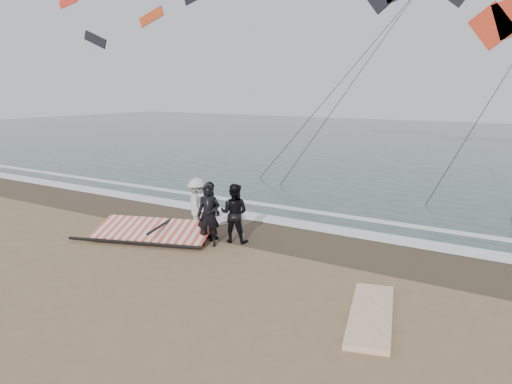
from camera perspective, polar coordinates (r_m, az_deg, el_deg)
ground at (r=11.28m, az=-9.02°, el=-10.57°), size 120.00×120.00×0.00m
sea at (r=41.53m, az=22.96°, el=5.00°), size 120.00×54.00×0.02m
wet_sand at (r=14.72m, az=2.74°, el=-5.02°), size 120.00×2.80×0.01m
foam_near at (r=15.90m, az=5.28°, el=-3.70°), size 120.00×0.90×0.01m
foam_far at (r=17.37m, az=7.88°, el=-2.42°), size 120.00×0.45×0.01m
man_main at (r=13.67m, az=-5.44°, el=-2.65°), size 0.75×0.66×1.73m
board_white at (r=9.97m, az=13.01°, el=-13.50°), size 1.54×2.87×0.11m
board_cream at (r=16.00m, az=-5.07°, el=-3.50°), size 1.18×2.62×0.11m
trio_cluster at (r=14.39m, az=-5.04°, el=-2.01°), size 2.49×1.28×1.69m
sail_rig at (r=14.75m, az=-11.48°, el=-4.45°), size 3.72×2.72×0.49m
distant_kites at (r=54.12m, az=-14.70°, el=19.20°), size 19.69×6.12×6.45m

